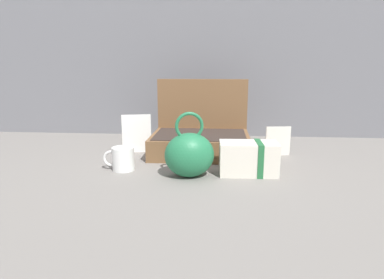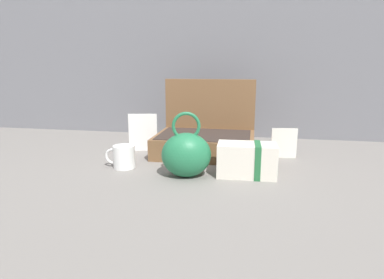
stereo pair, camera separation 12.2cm
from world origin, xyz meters
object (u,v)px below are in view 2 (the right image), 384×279
at_px(coffee_mug, 123,157).
at_px(poster_card_right, 143,132).
at_px(teal_pouch_handbag, 186,154).
at_px(info_card_left, 284,143).
at_px(cream_toiletry_bag, 248,160).
at_px(open_suitcase, 206,137).

relative_size(coffee_mug, poster_card_right, 0.69).
distance_m(teal_pouch_handbag, info_card_left, 0.46).
xyz_separation_m(cream_toiletry_bag, info_card_left, (0.14, 0.25, 0.00)).
relative_size(open_suitcase, teal_pouch_handbag, 1.83).
bearing_deg(poster_card_right, info_card_left, -12.22).
distance_m(open_suitcase, poster_card_right, 0.28).
bearing_deg(open_suitcase, teal_pouch_handbag, -93.74).
height_order(info_card_left, poster_card_right, poster_card_right).
distance_m(coffee_mug, poster_card_right, 0.25).
xyz_separation_m(cream_toiletry_bag, coffee_mug, (-0.45, 0.01, -0.01)).
bearing_deg(cream_toiletry_bag, info_card_left, 61.25).
distance_m(cream_toiletry_bag, poster_card_right, 0.53).
xyz_separation_m(info_card_left, poster_card_right, (-0.60, 0.00, 0.02)).
bearing_deg(teal_pouch_handbag, cream_toiletry_bag, 12.19).
bearing_deg(poster_card_right, open_suitcase, -8.56).
bearing_deg(open_suitcase, poster_card_right, -176.71).
xyz_separation_m(cream_toiletry_bag, poster_card_right, (-0.46, 0.26, 0.03)).
height_order(teal_pouch_handbag, poster_card_right, teal_pouch_handbag).
height_order(teal_pouch_handbag, cream_toiletry_bag, teal_pouch_handbag).
bearing_deg(open_suitcase, cream_toiletry_bag, -56.27).
relative_size(teal_pouch_handbag, coffee_mug, 1.96).
distance_m(info_card_left, poster_card_right, 0.60).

